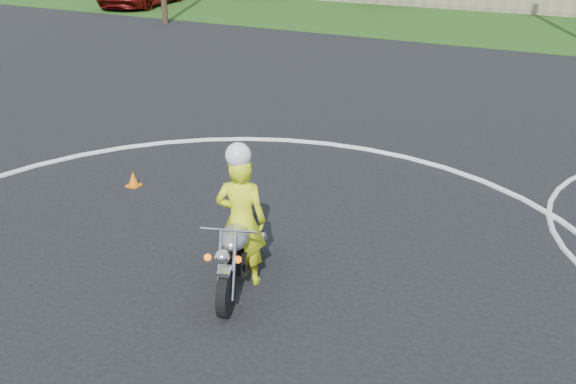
% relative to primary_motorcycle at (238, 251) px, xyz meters
% --- Properties ---
extents(grass_strip, '(120.00, 10.00, 0.02)m').
position_rel_primary_motorcycle_xyz_m(grass_strip, '(-0.49, 24.12, -0.54)').
color(grass_strip, '#1E4714').
rests_on(grass_strip, ground).
extents(course_markings, '(19.05, 19.05, 0.12)m').
position_rel_primary_motorcycle_xyz_m(course_markings, '(1.68, 1.47, -0.55)').
color(course_markings, silver).
rests_on(course_markings, ground).
extents(primary_motorcycle, '(0.95, 2.09, 1.14)m').
position_rel_primary_motorcycle_xyz_m(primary_motorcycle, '(0.00, 0.00, 0.00)').
color(primary_motorcycle, black).
rests_on(primary_motorcycle, ground).
extents(rider_primary_grp, '(0.81, 0.67, 2.12)m').
position_rel_primary_motorcycle_xyz_m(rider_primary_grp, '(-0.02, 0.14, 0.47)').
color(rider_primary_grp, '#F0FF1A').
rests_on(rider_primary_grp, ground).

